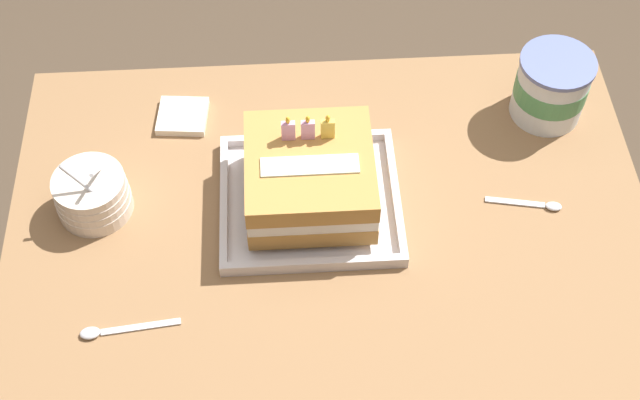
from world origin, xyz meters
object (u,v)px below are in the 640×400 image
object	(u,v)px
serving_spoon_by_bowls	(108,331)
birthday_cake	(310,177)
foil_tray	(310,201)
bowl_stack	(92,194)
serving_spoon_near_tray	(537,204)
ice_cream_tub	(551,87)
napkin_pile	(183,116)

from	to	relation	value
serving_spoon_by_bowls	birthday_cake	bearing A→B (deg)	35.18
foil_tray	birthday_cake	world-z (taller)	birthday_cake
bowl_stack	serving_spoon_near_tray	xyz separation A→B (m)	(0.71, -0.04, -0.03)
birthday_cake	ice_cream_tub	bearing A→B (deg)	22.75
foil_tray	serving_spoon_near_tray	bearing A→B (deg)	-3.94
foil_tray	napkin_pile	xyz separation A→B (m)	(-0.21, 0.20, -0.00)
bowl_stack	serving_spoon_near_tray	world-z (taller)	bowl_stack
bowl_stack	ice_cream_tub	distance (m)	0.78
serving_spoon_by_bowls	bowl_stack	bearing A→B (deg)	99.54
foil_tray	napkin_pile	world-z (taller)	foil_tray
ice_cream_tub	napkin_pile	size ratio (longest dim) A/B	1.40
ice_cream_tub	napkin_pile	bearing A→B (deg)	178.22
foil_tray	ice_cream_tub	world-z (taller)	ice_cream_tub
serving_spoon_near_tray	foil_tray	bearing A→B (deg)	176.06
birthday_cake	ice_cream_tub	size ratio (longest dim) A/B	1.60
bowl_stack	serving_spoon_by_bowls	distance (m)	0.23
bowl_stack	ice_cream_tub	xyz separation A→B (m)	(0.77, 0.17, 0.03)
ice_cream_tub	serving_spoon_near_tray	xyz separation A→B (m)	(-0.05, -0.20, -0.06)
bowl_stack	napkin_pile	size ratio (longest dim) A/B	1.37
foil_tray	bowl_stack	bearing A→B (deg)	178.06
birthday_cake	ice_cream_tub	xyz separation A→B (m)	(0.42, 0.18, -0.01)
birthday_cake	napkin_pile	size ratio (longest dim) A/B	2.23
ice_cream_tub	birthday_cake	bearing A→B (deg)	-157.25
serving_spoon_by_bowls	napkin_pile	xyz separation A→B (m)	(0.09, 0.41, 0.00)
foil_tray	napkin_pile	bearing A→B (deg)	137.18
bowl_stack	ice_cream_tub	size ratio (longest dim) A/B	0.98
foil_tray	bowl_stack	distance (m)	0.35
serving_spoon_near_tray	napkin_pile	world-z (taller)	napkin_pile
foil_tray	napkin_pile	size ratio (longest dim) A/B	3.16
birthday_cake	foil_tray	bearing A→B (deg)	-90.00
birthday_cake	napkin_pile	distance (m)	0.30
ice_cream_tub	serving_spoon_by_bowls	xyz separation A→B (m)	(-0.73, -0.39, -0.06)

